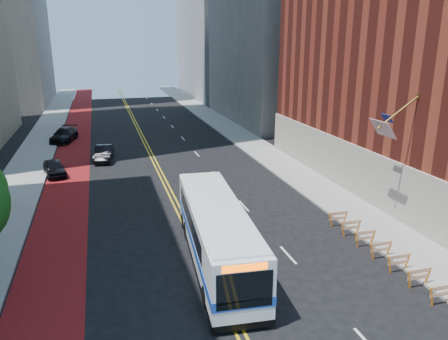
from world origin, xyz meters
TOP-DOWN VIEW (x-y plane):
  - ground at (0.00, 0.00)m, footprint 160.00×160.00m
  - sidewalk_left at (-12.00, 30.00)m, footprint 4.00×140.00m
  - sidewalk_right at (12.00, 30.00)m, footprint 4.00×140.00m
  - bus_lane_paint at (-8.10, 30.00)m, footprint 3.60×140.00m
  - center_line_inner at (-0.18, 30.00)m, footprint 0.14×140.00m
  - center_line_outer at (0.18, 30.00)m, footprint 0.14×140.00m
  - lane_dashes at (4.80, 38.00)m, footprint 0.14×98.20m
  - construction_barriers at (9.60, 3.42)m, footprint 1.42×10.91m
  - transit_bus at (0.64, 6.39)m, footprint 3.72×12.66m
  - car_a at (-9.30, 25.99)m, footprint 2.53×4.43m
  - car_b at (-4.87, 30.00)m, footprint 2.22×4.79m
  - car_c at (-9.30, 40.34)m, footprint 3.46×5.88m

SIDE VIEW (x-z plane):
  - ground at x=0.00m, z-range 0.00..0.00m
  - center_line_inner at x=-0.18m, z-range 0.00..0.01m
  - center_line_outer at x=0.18m, z-range 0.00..0.01m
  - bus_lane_paint at x=-8.10m, z-range 0.00..0.01m
  - lane_dashes at x=4.80m, z-range 0.00..0.01m
  - sidewalk_left at x=-12.00m, z-range 0.00..0.15m
  - sidewalk_right at x=12.00m, z-range 0.00..0.15m
  - construction_barriers at x=9.60m, z-range 0.17..1.18m
  - car_a at x=-9.30m, z-range 0.00..1.42m
  - car_b at x=-4.87m, z-range 0.00..1.52m
  - car_c at x=-9.30m, z-range 0.00..1.60m
  - transit_bus at x=0.64m, z-range 0.08..3.51m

